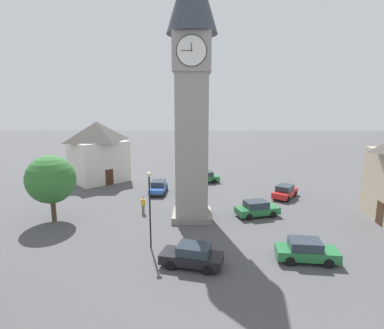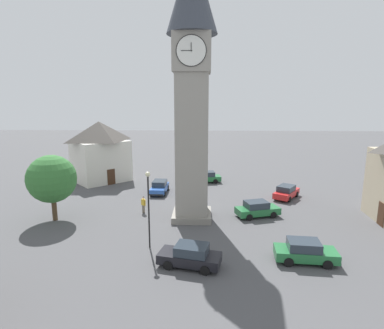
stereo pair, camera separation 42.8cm
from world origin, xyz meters
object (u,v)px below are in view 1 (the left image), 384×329
(car_blue_kerb, at_px, (204,177))
(car_silver_kerb, at_px, (285,191))
(car_white_side, at_px, (158,187))
(lamp_post, at_px, (150,199))
(tree, at_px, (51,180))
(clock_tower, at_px, (192,66))
(building_shop_left, at_px, (98,151))
(pedestrian, at_px, (143,203))
(car_black_far, at_px, (306,251))
(car_green_alley, at_px, (257,209))
(car_red_corner, at_px, (192,256))

(car_blue_kerb, relative_size, car_silver_kerb, 0.99)
(car_white_side, distance_m, lamp_post, 14.84)
(tree, bearing_deg, car_white_side, -132.49)
(clock_tower, xyz_separation_m, lamp_post, (2.93, 6.23, -10.03))
(clock_tower, height_order, car_blue_kerb, clock_tower)
(building_shop_left, xyz_separation_m, lamp_post, (-10.46, 20.38, -0.43))
(car_silver_kerb, xyz_separation_m, pedestrian, (15.41, 5.48, 0.25))
(pedestrian, bearing_deg, clock_tower, 166.15)
(clock_tower, height_order, pedestrian, clock_tower)
(car_blue_kerb, xyz_separation_m, car_black_far, (-6.66, 21.58, 0.00))
(lamp_post, bearing_deg, car_silver_kerb, -136.24)
(car_white_side, relative_size, pedestrian, 2.48)
(car_black_far, bearing_deg, car_green_alley, -78.17)
(car_black_far, relative_size, tree, 0.69)
(car_black_far, height_order, lamp_post, lamp_post)
(tree, bearing_deg, lamp_post, 151.95)
(tree, bearing_deg, car_black_far, 161.57)
(car_silver_kerb, bearing_deg, car_blue_kerb, -37.22)
(car_white_side, height_order, tree, tree)
(car_blue_kerb, height_order, pedestrian, pedestrian)
(clock_tower, relative_size, building_shop_left, 2.52)
(car_silver_kerb, bearing_deg, car_black_far, 80.20)
(car_blue_kerb, height_order, car_white_side, same)
(car_blue_kerb, xyz_separation_m, tree, (14.11, 14.66, 3.17))
(pedestrian, xyz_separation_m, tree, (7.87, 2.21, 2.92))
(car_blue_kerb, distance_m, car_black_far, 22.59)
(car_silver_kerb, distance_m, car_black_far, 14.83)
(car_black_far, height_order, car_green_alley, same)
(car_silver_kerb, relative_size, car_white_side, 1.04)
(tree, distance_m, building_shop_left, 15.18)
(car_white_side, distance_m, tree, 12.92)
(car_blue_kerb, distance_m, building_shop_left, 15.18)
(car_black_far, relative_size, car_green_alley, 0.96)
(car_blue_kerb, xyz_separation_m, car_white_side, (5.64, 5.42, 0.00))
(clock_tower, distance_m, car_red_corner, 15.80)
(car_white_side, bearing_deg, car_silver_kerb, 174.03)
(car_white_side, bearing_deg, car_green_alley, 144.17)
(car_blue_kerb, bearing_deg, car_green_alley, 110.50)
(car_blue_kerb, height_order, building_shop_left, building_shop_left)
(car_red_corner, xyz_separation_m, car_black_far, (-7.80, -0.91, 0.00))
(clock_tower, distance_m, car_black_far, 17.28)
(car_blue_kerb, bearing_deg, tree, 46.11)
(car_black_far, bearing_deg, tree, -18.43)
(clock_tower, xyz_separation_m, pedestrian, (4.86, -1.20, -12.84))
(car_white_side, bearing_deg, building_shop_left, -33.00)
(car_red_corner, xyz_separation_m, lamp_post, (3.16, -2.61, 3.06))
(car_blue_kerb, relative_size, car_white_side, 1.03)
(clock_tower, xyz_separation_m, car_white_side, (4.27, -8.23, -13.09))
(car_white_side, distance_m, car_black_far, 20.31)
(car_blue_kerb, distance_m, car_green_alley, 13.89)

